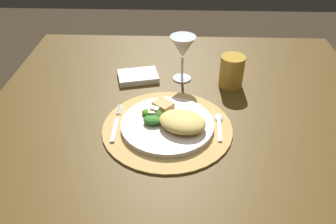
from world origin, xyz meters
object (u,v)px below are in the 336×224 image
(fork, at_px, (116,124))
(wine_glass, at_px, (183,48))
(dining_table, at_px, (183,141))
(spoon, at_px, (219,122))
(napkin, at_px, (138,76))
(amber_tumbler, at_px, (232,71))
(dinner_plate, at_px, (167,125))

(fork, distance_m, wine_glass, 0.34)
(dining_table, distance_m, wine_glass, 0.30)
(fork, height_order, spoon, spoon)
(napkin, bearing_deg, fork, -97.10)
(napkin, height_order, amber_tumbler, amber_tumbler)
(napkin, bearing_deg, spoon, -44.08)
(fork, xyz_separation_m, napkin, (0.03, 0.27, 0.00))
(napkin, distance_m, amber_tumbler, 0.31)
(spoon, bearing_deg, amber_tumbler, 75.56)
(amber_tumbler, bearing_deg, dinner_plate, -130.09)
(amber_tumbler, bearing_deg, fork, -145.63)
(spoon, bearing_deg, dinner_plate, -171.26)
(fork, relative_size, napkin, 1.28)
(dinner_plate, xyz_separation_m, fork, (-0.14, 0.00, -0.00))
(spoon, height_order, amber_tumbler, amber_tumbler)
(spoon, height_order, wine_glass, wine_glass)
(fork, distance_m, spoon, 0.29)
(dining_table, distance_m, napkin, 0.27)
(napkin, xyz_separation_m, amber_tumbler, (0.31, -0.03, 0.04))
(dinner_plate, bearing_deg, fork, 178.97)
(dining_table, relative_size, fork, 7.02)
(fork, xyz_separation_m, spoon, (0.29, 0.02, 0.00))
(dinner_plate, distance_m, wine_glass, 0.29)
(amber_tumbler, bearing_deg, napkin, 174.20)
(dining_table, xyz_separation_m, spoon, (0.10, -0.06, 0.12))
(dinner_plate, relative_size, napkin, 1.93)
(spoon, distance_m, napkin, 0.35)
(dining_table, distance_m, spoon, 0.17)
(dining_table, relative_size, dinner_plate, 4.65)
(dining_table, bearing_deg, dinner_plate, -119.16)
(napkin, relative_size, amber_tumbler, 1.26)
(fork, xyz_separation_m, wine_glass, (0.18, 0.27, 0.11))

